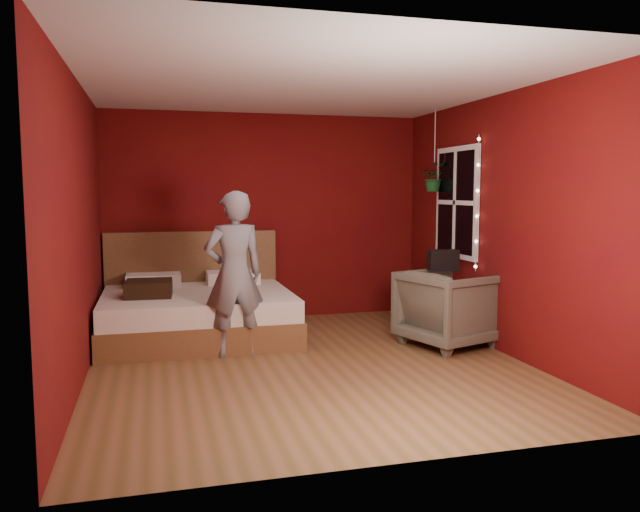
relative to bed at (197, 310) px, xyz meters
The scene contains 10 objects.
floor 1.73m from the bed, 56.43° to the right, with size 4.50×4.50×0.00m, color brown.
room_walls 2.19m from the bed, 56.43° to the right, with size 4.04×4.54×2.62m.
window 3.19m from the bed, 10.11° to the right, with size 0.05×0.97×1.27m.
fairy_lights 3.29m from the bed, 19.91° to the right, with size 0.04×0.04×1.45m.
bed is the anchor object (origin of this frame).
person 1.10m from the bed, 71.47° to the right, with size 0.60×0.39×1.63m, color gray.
armchair 2.78m from the bed, 23.75° to the right, with size 0.86×0.88×0.80m, color #5E5A4A.
handbag 2.77m from the bed, 23.90° to the right, with size 0.31×0.15×0.22m, color black.
throw_pillow 0.64m from the bed, 156.22° to the right, with size 0.48×0.48×0.17m, color black.
hanging_plant 3.20m from the bed, ahead, with size 0.39×0.37×0.98m.
Camera 1 is at (-1.38, -5.60, 1.64)m, focal length 35.00 mm.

